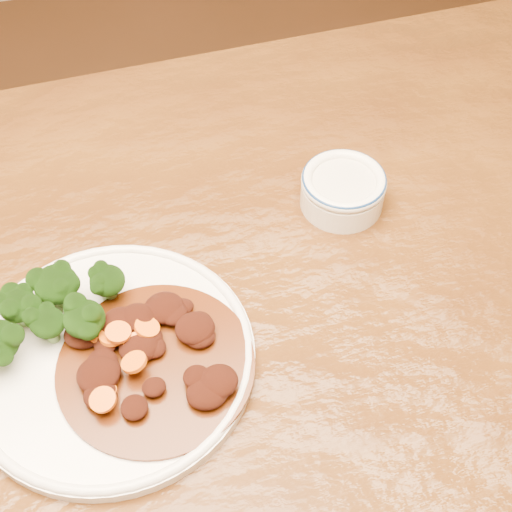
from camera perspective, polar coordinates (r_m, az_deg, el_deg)
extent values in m
cube|color=#532F0E|center=(0.84, -6.22, -4.27)|extent=(1.53, 0.95, 0.04)
cylinder|color=#412210|center=(1.56, 16.95, 5.50)|extent=(0.06, 0.06, 0.71)
cylinder|color=white|center=(0.79, -11.42, -8.08)|extent=(0.31, 0.31, 0.01)
torus|color=white|center=(0.78, -11.50, -7.82)|extent=(0.30, 0.30, 0.01)
cylinder|color=#6E9F52|center=(0.79, -13.27, -5.86)|extent=(0.01, 0.01, 0.02)
ellipsoid|color=black|center=(0.77, -13.58, -4.90)|extent=(0.04, 0.04, 0.04)
cylinder|color=#6E9F52|center=(0.82, -15.33, -3.23)|extent=(0.01, 0.01, 0.02)
ellipsoid|color=black|center=(0.81, -15.70, -2.20)|extent=(0.05, 0.05, 0.04)
cylinder|color=#6E9F52|center=(0.82, -11.56, -2.86)|extent=(0.01, 0.01, 0.02)
ellipsoid|color=black|center=(0.80, -11.81, -1.94)|extent=(0.04, 0.04, 0.03)
cylinder|color=#6E9F52|center=(0.80, -19.61, -7.43)|extent=(0.01, 0.01, 0.02)
cylinder|color=#6E9F52|center=(0.82, -18.10, -4.66)|extent=(0.01, 0.01, 0.02)
ellipsoid|color=black|center=(0.80, -18.49, -3.76)|extent=(0.04, 0.04, 0.03)
cylinder|color=#6E9F52|center=(0.80, -15.97, -6.00)|extent=(0.01, 0.01, 0.02)
ellipsoid|color=black|center=(0.78, -16.30, -5.16)|extent=(0.04, 0.04, 0.03)
cylinder|color=#4C2108|center=(0.76, -8.01, -8.68)|extent=(0.21, 0.21, 0.00)
ellipsoid|color=black|center=(0.74, -8.17, -10.34)|extent=(0.02, 0.02, 0.01)
ellipsoid|color=black|center=(0.79, -5.98, -4.08)|extent=(0.03, 0.02, 0.01)
ellipsoid|color=black|center=(0.74, -12.35, -10.80)|extent=(0.03, 0.03, 0.02)
ellipsoid|color=black|center=(0.78, -4.71, -5.32)|extent=(0.03, 0.03, 0.02)
ellipsoid|color=black|center=(0.73, -9.70, -11.85)|extent=(0.03, 0.03, 0.01)
ellipsoid|color=black|center=(0.79, -13.53, -6.02)|extent=(0.05, 0.04, 0.02)
ellipsoid|color=black|center=(0.78, -10.78, -5.29)|extent=(0.05, 0.04, 0.02)
ellipsoid|color=black|center=(0.77, -8.19, -7.25)|extent=(0.03, 0.03, 0.01)
ellipsoid|color=black|center=(0.76, -12.21, -8.34)|extent=(0.03, 0.03, 0.02)
ellipsoid|color=black|center=(0.77, -4.91, -5.78)|extent=(0.04, 0.04, 0.02)
ellipsoid|color=black|center=(0.79, -12.44, -5.74)|extent=(0.03, 0.02, 0.01)
ellipsoid|color=black|center=(0.78, -9.54, -4.88)|extent=(0.04, 0.04, 0.02)
ellipsoid|color=black|center=(0.73, -3.92, -10.87)|extent=(0.04, 0.04, 0.02)
ellipsoid|color=black|center=(0.78, -6.64, -4.54)|extent=(0.03, 0.03, 0.02)
ellipsoid|color=black|center=(0.77, -11.97, -6.91)|extent=(0.02, 0.03, 0.01)
ellipsoid|color=black|center=(0.77, -8.54, -6.47)|extent=(0.03, 0.03, 0.01)
ellipsoid|color=black|center=(0.79, -7.38, -4.13)|extent=(0.04, 0.04, 0.02)
ellipsoid|color=black|center=(0.77, -4.48, -6.51)|extent=(0.03, 0.03, 0.02)
ellipsoid|color=black|center=(0.77, -9.33, -7.17)|extent=(0.04, 0.04, 0.02)
ellipsoid|color=black|center=(0.79, -9.25, -4.78)|extent=(0.03, 0.02, 0.01)
ellipsoid|color=black|center=(0.75, -11.73, -8.98)|extent=(0.03, 0.03, 0.01)
ellipsoid|color=black|center=(0.74, -4.78, -9.61)|extent=(0.03, 0.03, 0.01)
ellipsoid|color=black|center=(0.75, -12.51, -9.24)|extent=(0.04, 0.04, 0.02)
ellipsoid|color=black|center=(0.73, -3.00, -9.96)|extent=(0.04, 0.04, 0.02)
cylinder|color=#D9560B|center=(0.77, -8.72, -5.67)|extent=(0.03, 0.03, 0.02)
cylinder|color=#D9560B|center=(0.76, -9.54, -7.00)|extent=(0.04, 0.04, 0.01)
cylinder|color=#D9560B|center=(0.78, -12.62, -5.93)|extent=(0.03, 0.04, 0.02)
cylinder|color=#D9560B|center=(0.73, -12.15, -11.17)|extent=(0.04, 0.04, 0.01)
cylinder|color=#D9560B|center=(0.74, -9.73, -8.36)|extent=(0.03, 0.03, 0.02)
cylinder|color=#D9560B|center=(0.77, -11.46, -6.35)|extent=(0.03, 0.03, 0.02)
cylinder|color=#D9560B|center=(0.76, -10.97, -6.01)|extent=(0.04, 0.04, 0.01)
cylinder|color=#D9560B|center=(0.74, -12.09, -10.63)|extent=(0.04, 0.04, 0.02)
cylinder|color=white|center=(0.91, 6.91, 4.94)|extent=(0.11, 0.11, 0.03)
cylinder|color=silver|center=(0.90, 7.03, 5.85)|extent=(0.08, 0.08, 0.01)
torus|color=white|center=(0.90, 7.05, 6.01)|extent=(0.11, 0.11, 0.01)
torus|color=navy|center=(0.89, 7.07, 6.17)|extent=(0.11, 0.11, 0.00)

